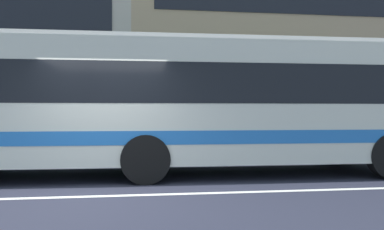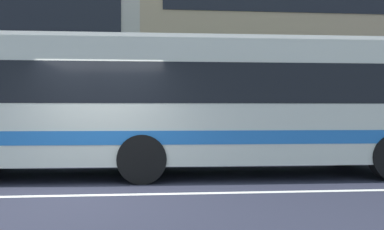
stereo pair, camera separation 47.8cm
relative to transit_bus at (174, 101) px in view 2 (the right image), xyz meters
The scene contains 5 objects.
ground_plane 3.17m from the transit_bus, 124.74° to the right, with size 160.00×160.00×0.00m, color #252735.
lane_centre_line 3.17m from the transit_bus, 124.74° to the right, with size 60.00×0.16×0.01m, color silver.
hedge_row_far 3.83m from the transit_bus, 73.92° to the left, with size 13.13×1.10×0.96m, color #2A692B.
apartment_block_right 17.12m from the transit_bus, 49.50° to the left, with size 23.78×10.45×12.01m.
transit_bus is the anchor object (origin of this frame).
Camera 2 is at (1.14, -6.97, 1.44)m, focal length 36.89 mm.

